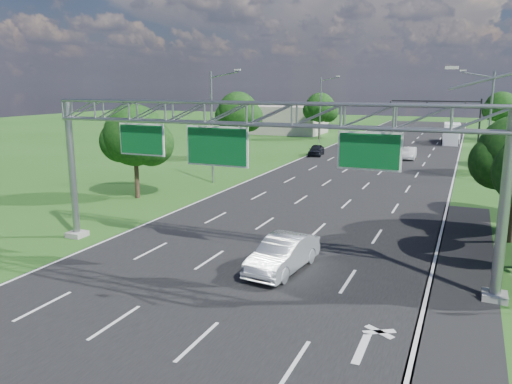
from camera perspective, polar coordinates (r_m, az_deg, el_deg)
The scene contains 19 objects.
ground at distance 42.07m, azimuth 9.00°, elevation -0.12°, with size 220.00×220.00×0.00m, color #225319.
road at distance 42.07m, azimuth 9.00°, elevation -0.12°, with size 18.00×180.00×0.02m, color black.
road_flare at distance 25.47m, azimuth 22.49°, elevation -9.10°, with size 3.00×30.00×0.02m, color black.
sign_gantry at distance 24.02m, azimuth -0.57°, elevation 7.52°, with size 23.50×1.00×9.56m.
traffic_signal at distance 75.03m, azimuth 21.58°, elevation 8.51°, with size 12.21×0.24×7.00m.
streetlight_l_near at distance 45.35m, azimuth -4.86°, elevation 7.99°, with size 2.97×0.22×10.16m.
streetlight_l_far at distance 77.94m, azimuth 7.51°, elevation 9.66°, with size 2.97×0.22×10.16m.
streetlight_r_mid at distance 50.02m, azimuth 24.93°, elevation 7.30°, with size 2.97×0.22×10.16m.
tree_verge_la at distance 40.11m, azimuth -13.57°, elevation 5.98°, with size 5.76×4.80×7.40m.
tree_verge_lb at distance 60.84m, azimuth -2.00°, elevation 8.92°, with size 5.76×4.80×8.06m.
tree_verge_lc at distance 83.25m, azimuth 7.38°, elevation 9.40°, with size 5.76×4.80×7.62m.
tree_verge_re at distance 88.10m, azimuth 26.23°, elevation 8.55°, with size 5.76×4.80×7.84m.
building_left at distance 93.76m, azimuth 3.31°, elevation 8.26°, with size 14.00×10.00×5.00m, color gray.
silver_sedan at distance 24.28m, azimuth 3.09°, elevation -7.08°, with size 1.78×5.11×1.68m, color silver.
car_queue_a at distance 66.97m, azimuth 12.39°, elevation 4.86°, with size 1.84×4.53×1.32m, color silver.
car_queue_b at distance 65.62m, azimuth 13.49°, elevation 4.63°, with size 2.08×4.51×1.25m, color black.
car_queue_c at distance 64.15m, azimuth 6.91°, elevation 4.78°, with size 1.66×4.13×1.41m, color black.
car_queue_d at distance 63.57m, azimuth 17.11°, elevation 4.27°, with size 1.49×4.27×1.41m, color silver.
box_truck at distance 82.84m, azimuth 21.45°, elevation 6.20°, with size 2.59×8.07×3.02m.
Camera 1 is at (10.01, -9.89, 8.83)m, focal length 35.00 mm.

